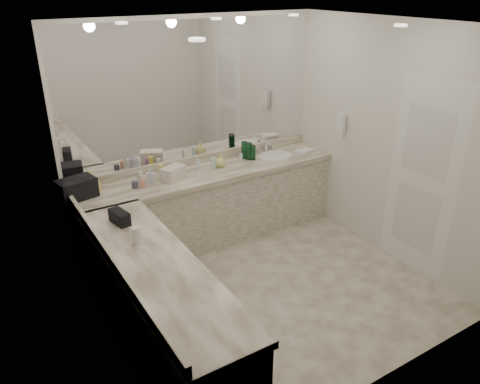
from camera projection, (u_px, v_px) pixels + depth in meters
floor at (266, 287)px, 4.89m from camera, size 3.20×3.20×0.00m
ceiling at (273, 24)px, 3.81m from camera, size 3.20×3.20×0.00m
wall_back at (196, 131)px, 5.51m from camera, size 3.20×0.02×2.60m
wall_left at (98, 213)px, 3.58m from camera, size 0.02×3.00×2.60m
wall_right at (388, 143)px, 5.12m from camera, size 0.02×3.00×2.60m
vanity_back_base at (210, 208)px, 5.64m from camera, size 3.20×0.60×0.84m
vanity_back_top at (209, 173)px, 5.45m from camera, size 3.20×0.64×0.06m
vanity_left_base at (158, 313)px, 3.86m from camera, size 0.60×2.40×0.84m
vanity_left_top at (155, 267)px, 3.68m from camera, size 0.64×2.42×0.06m
backsplash_back at (198, 160)px, 5.64m from camera, size 3.20×0.04×0.10m
backsplash_left at (106, 251)px, 3.74m from camera, size 0.04×3.00×0.10m
mirror_back at (195, 91)px, 5.30m from camera, size 3.12×0.01×1.55m
mirror_left at (91, 155)px, 3.39m from camera, size 0.01×2.92×1.55m
sink at (275, 156)px, 5.90m from camera, size 0.44×0.44×0.03m
faucet at (266, 146)px, 6.03m from camera, size 0.24×0.16×0.14m
wall_phone at (341, 124)px, 5.62m from camera, size 0.06×0.10×0.24m
door at (422, 179)px, 4.83m from camera, size 0.02×0.82×2.10m
black_toiletry_bag at (77, 188)px, 4.73m from camera, size 0.41×0.30×0.21m
black_bag_spill at (120, 217)px, 4.25m from camera, size 0.15×0.25×0.13m
cream_cosmetic_case at (173, 173)px, 5.18m from camera, size 0.31×0.26×0.15m
hand_towel at (304, 151)px, 6.01m from camera, size 0.23×0.17×0.04m
lotion_left at (136, 235)px, 3.92m from camera, size 0.07×0.07×0.16m
soap_bottle_a at (140, 176)px, 5.07m from camera, size 0.09×0.09×0.19m
soap_bottle_b at (150, 175)px, 5.09m from camera, size 0.10×0.10×0.17m
soap_bottle_c at (220, 160)px, 5.52m from camera, size 0.16×0.16×0.17m
green_bottle_0 at (244, 150)px, 5.78m from camera, size 0.07×0.07×0.21m
green_bottle_1 at (253, 153)px, 5.75m from camera, size 0.07×0.07×0.18m
green_bottle_2 at (249, 151)px, 5.75m from camera, size 0.07×0.07×0.21m
amenity_bottle_0 at (213, 163)px, 5.49m from camera, size 0.06×0.06×0.13m
amenity_bottle_1 at (98, 186)px, 4.92m from camera, size 0.06×0.06×0.10m
amenity_bottle_2 at (162, 171)px, 5.26m from camera, size 0.06×0.06×0.14m
amenity_bottle_3 at (135, 185)px, 4.99m from camera, size 0.06×0.06×0.07m
amenity_bottle_4 at (143, 183)px, 5.00m from camera, size 0.05×0.05×0.09m
amenity_bottle_5 at (241, 157)px, 5.78m from camera, size 0.05×0.05×0.07m
amenity_bottle_6 at (164, 176)px, 5.20m from camera, size 0.04×0.04×0.08m
amenity_bottle_7 at (198, 165)px, 5.44m from camera, size 0.04×0.04×0.13m
amenity_bottle_8 at (170, 171)px, 5.32m from camera, size 0.05×0.05×0.10m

